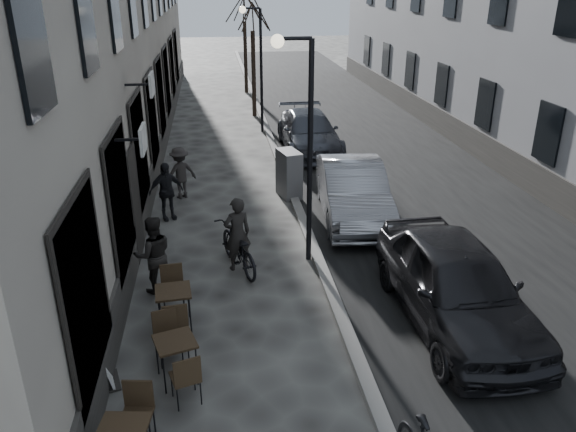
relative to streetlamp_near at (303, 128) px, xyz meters
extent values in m
cube|color=black|center=(4.02, 10.00, -3.16)|extent=(7.30, 60.00, 0.00)
cube|color=slate|center=(0.37, 10.00, -3.10)|extent=(0.25, 60.00, 0.12)
cylinder|color=black|center=(0.17, 0.00, -0.66)|extent=(0.12, 0.12, 5.00)
cylinder|color=black|center=(-0.18, 0.00, 1.84)|extent=(0.70, 0.08, 0.08)
sphere|color=#FFF2CC|center=(-0.53, 0.00, 1.79)|extent=(0.28, 0.28, 0.28)
cylinder|color=black|center=(0.17, 12.00, -0.66)|extent=(0.12, 0.12, 5.00)
cylinder|color=black|center=(-0.18, 12.00, 1.84)|extent=(0.70, 0.08, 0.08)
sphere|color=#FFF2CC|center=(-0.53, 12.00, 1.79)|extent=(0.28, 0.28, 0.28)
cylinder|color=black|center=(0.07, 15.00, -1.21)|extent=(0.20, 0.20, 3.90)
cylinder|color=black|center=(0.07, 21.00, -1.21)|extent=(0.20, 0.20, 3.90)
cube|color=black|center=(-3.25, -5.84, -2.40)|extent=(0.73, 0.73, 0.04)
cube|color=black|center=(-2.68, -3.98, -2.41)|extent=(0.78, 0.78, 0.04)
cylinder|color=black|center=(-2.86, -4.30, -2.80)|extent=(0.02, 0.02, 0.73)
cylinder|color=black|center=(-2.35, -4.15, -2.80)|extent=(0.02, 0.02, 0.73)
cylinder|color=black|center=(-3.01, -3.80, -2.80)|extent=(0.02, 0.02, 0.73)
cylinder|color=black|center=(-2.51, -3.65, -2.80)|extent=(0.02, 0.02, 0.73)
cube|color=black|center=(-2.79, -2.43, -2.39)|extent=(0.71, 0.71, 0.04)
cylinder|color=black|center=(-3.03, -2.73, -2.78)|extent=(0.03, 0.03, 0.75)
cylinder|color=black|center=(-2.49, -2.67, -2.78)|extent=(0.03, 0.03, 0.75)
cylinder|color=black|center=(-3.09, -2.18, -2.78)|extent=(0.03, 0.03, 0.75)
cylinder|color=black|center=(-2.55, -2.13, -2.78)|extent=(0.03, 0.03, 0.75)
cube|color=black|center=(-3.78, -3.91, -3.14)|extent=(0.41, 0.61, 0.04)
cube|color=white|center=(-3.85, -3.91, -2.67)|extent=(0.37, 0.60, 0.93)
cube|color=slate|center=(0.27, 4.16, -2.45)|extent=(0.73, 1.04, 1.42)
imported|color=black|center=(-1.49, -0.24, -2.63)|extent=(1.28, 2.12, 1.05)
imported|color=black|center=(-1.49, -0.24, -2.30)|extent=(0.72, 0.58, 1.72)
imported|color=black|center=(-3.26, -1.00, -2.32)|extent=(0.95, 0.82, 1.68)
imported|color=#2D2927|center=(-2.95, 4.47, -2.38)|extent=(1.16, 0.98, 1.56)
imported|color=black|center=(-3.26, 2.85, -2.35)|extent=(1.03, 0.73, 1.62)
imported|color=black|center=(2.47, -2.96, -2.33)|extent=(2.02, 4.90, 1.66)
imported|color=#96989F|center=(1.78, 2.32, -2.39)|extent=(2.06, 4.81, 1.54)
imported|color=#3E4149|center=(1.68, 8.87, -2.44)|extent=(2.05, 4.98, 1.44)
camera|label=1|loc=(-1.87, -11.64, 2.97)|focal=35.00mm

